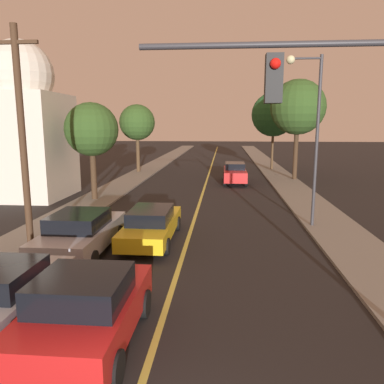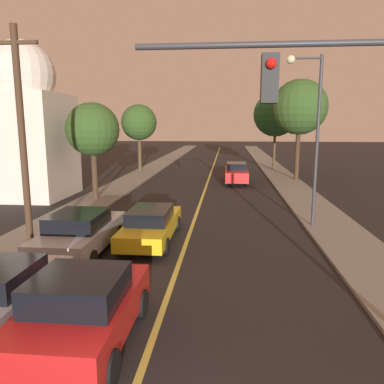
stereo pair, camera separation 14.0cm
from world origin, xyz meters
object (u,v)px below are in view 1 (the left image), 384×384
object	(u,v)px
car_outer_lane_front	(0,294)
streetlamp_right	(310,120)
car_near_lane_second	(152,224)
tree_left_near	(91,130)
utility_pole_left	(22,136)
tree_right_near	(274,115)
tree_right_far	(298,107)
car_outer_lane_second	(81,233)
tree_left_far	(137,123)
traffic_signal_mast	(365,136)
car_far_oncoming	(235,173)
car_near_lane_front	(85,309)
domed_building_left	(23,126)

from	to	relation	value
car_outer_lane_front	streetlamp_right	bearing A→B (deg)	46.48
car_near_lane_second	tree_left_near	world-z (taller)	tree_left_near
utility_pole_left	tree_right_near	bearing A→B (deg)	65.30
streetlamp_right	tree_right_far	bearing A→B (deg)	81.53
car_outer_lane_second	tree_left_near	size ratio (longest dim) A/B	0.84
tree_left_near	tree_right_near	bearing A→B (deg)	52.90
car_outer_lane_front	tree_left_far	bearing A→B (deg)	96.54
traffic_signal_mast	tree_left_near	bearing A→B (deg)	126.19
car_far_oncoming	tree_right_far	size ratio (longest dim) A/B	0.64
car_near_lane_front	tree_left_near	bearing A→B (deg)	108.72
car_near_lane_second	car_outer_lane_second	world-z (taller)	car_outer_lane_second
utility_pole_left	traffic_signal_mast	bearing A→B (deg)	-28.30
car_far_oncoming	streetlamp_right	xyz separation A→B (m)	(2.79, -12.81, 3.93)
car_near_lane_front	car_outer_lane_second	xyz separation A→B (m)	(-2.21, 5.44, -0.02)
car_outer_lane_front	utility_pole_left	xyz separation A→B (m)	(-2.01, 5.09, 3.37)
car_near_lane_front	utility_pole_left	xyz separation A→B (m)	(-4.22, 5.65, 3.34)
car_near_lane_second	traffic_signal_mast	size ratio (longest dim) A/B	0.83
tree_right_far	domed_building_left	bearing A→B (deg)	-154.34
car_outer_lane_front	utility_pole_left	distance (m)	6.43
car_outer_lane_second	car_far_oncoming	size ratio (longest dim) A/B	0.94
car_outer_lane_front	utility_pole_left	world-z (taller)	utility_pole_left
tree_left_near	domed_building_left	size ratio (longest dim) A/B	0.60
streetlamp_right	domed_building_left	xyz separation A→B (m)	(-16.05, 5.86, -0.26)
tree_right_near	tree_left_far	bearing A→B (deg)	-165.61
domed_building_left	car_outer_lane_front	bearing A→B (deg)	-63.74
streetlamp_right	car_far_oncoming	bearing A→B (deg)	102.27
traffic_signal_mast	car_outer_lane_front	bearing A→B (deg)	179.12
tree_left_far	tree_right_far	size ratio (longest dim) A/B	0.79
car_near_lane_front	domed_building_left	bearing A→B (deg)	121.70
tree_right_near	car_outer_lane_front	bearing A→B (deg)	-107.70
tree_left_far	domed_building_left	bearing A→B (deg)	-108.67
car_outer_lane_front	tree_left_near	size ratio (longest dim) A/B	0.68
tree_left_far	streetlamp_right	bearing A→B (deg)	-57.29
car_near_lane_second	tree_right_far	bearing A→B (deg)	63.32
tree_right_near	domed_building_left	distance (m)	23.46
car_near_lane_front	car_outer_lane_second	distance (m)	5.87
streetlamp_right	tree_left_far	bearing A→B (deg)	122.71
car_near_lane_second	tree_right_near	world-z (taller)	tree_right_near
tree_right_near	domed_building_left	world-z (taller)	domed_building_left
car_near_lane_front	utility_pole_left	bearing A→B (deg)	126.72
streetlamp_right	tree_right_near	size ratio (longest dim) A/B	0.96
car_far_oncoming	domed_building_left	world-z (taller)	domed_building_left
car_near_lane_front	tree_right_far	xyz separation A→B (m)	(8.63, 24.30, 5.10)
tree_right_far	tree_right_near	bearing A→B (deg)	97.94
car_far_oncoming	utility_pole_left	distance (m)	18.89
traffic_signal_mast	tree_left_near	distance (m)	17.69
streetlamp_right	utility_pole_left	world-z (taller)	utility_pole_left
tree_right_near	tree_right_far	distance (m)	7.20
car_far_oncoming	traffic_signal_mast	bearing A→B (deg)	94.64
tree_right_near	domed_building_left	size ratio (longest dim) A/B	0.79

